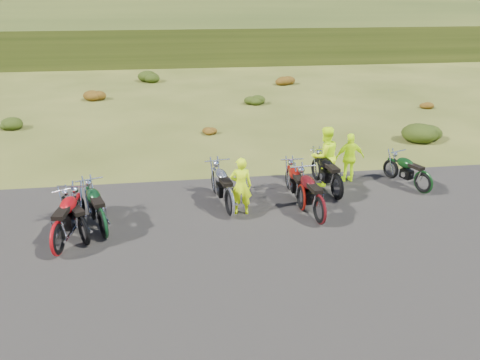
{
  "coord_description": "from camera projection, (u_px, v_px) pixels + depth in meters",
  "views": [
    {
      "loc": [
        -1.75,
        -10.18,
        5.78
      ],
      "look_at": [
        -0.1,
        1.5,
        0.96
      ],
      "focal_mm": 35.0,
      "sensor_mm": 36.0,
      "label": 1
    }
  ],
  "objects": [
    {
      "name": "hill_slope",
      "position": [
        186.0,
        40.0,
        57.57
      ],
      "size": [
        300.0,
        45.97,
        9.37
      ],
      "primitive_type": null,
      "rotation": [
        0.14,
        0.0,
        0.0
      ],
      "color": "#2E3D14",
      "rests_on": "ground"
    },
    {
      "name": "motorcycle_2",
      "position": [
        105.0,
        239.0,
        11.68
      ],
      "size": [
        1.47,
        2.35,
        1.17
      ],
      "primitive_type": null,
      "rotation": [
        0.0,
        0.0,
        1.93
      ],
      "color": "black",
      "rests_on": "ground"
    },
    {
      "name": "motorcycle_7",
      "position": [
        421.0,
        194.0,
        14.24
      ],
      "size": [
        1.32,
        2.1,
        1.04
      ],
      "primitive_type": null,
      "rotation": [
        0.0,
        0.0,
        1.93
      ],
      "color": "black",
      "rests_on": "ground"
    },
    {
      "name": "motorcycle_6",
      "position": [
        301.0,
        210.0,
        13.17
      ],
      "size": [
        0.72,
        2.14,
        1.12
      ],
      "primitive_type": null,
      "rotation": [
        0.0,
        0.0,
        1.57
      ],
      "color": "maroon",
      "rests_on": "ground"
    },
    {
      "name": "shrub_5",
      "position": [
        254.0,
        99.0,
        25.24
      ],
      "size": [
        1.03,
        1.03,
        0.61
      ],
      "primitive_type": "ellipsoid",
      "color": "black",
      "rests_on": "ground"
    },
    {
      "name": "shrub_6",
      "position": [
        284.0,
        79.0,
        30.44
      ],
      "size": [
        1.3,
        1.3,
        0.77
      ],
      "primitive_type": "ellipsoid",
      "color": "#6E2E0D",
      "rests_on": "ground"
    },
    {
      "name": "shrub_3",
      "position": [
        150.0,
        75.0,
        31.21
      ],
      "size": [
        1.56,
        1.56,
        0.92
      ],
      "primitive_type": "ellipsoid",
      "color": "black",
      "rests_on": "ground"
    },
    {
      "name": "gravel_pad",
      "position": [
        268.0,
        283.0,
        9.91
      ],
      "size": [
        20.0,
        12.0,
        0.04
      ],
      "primitive_type": "cube",
      "color": "black",
      "rests_on": "ground"
    },
    {
      "name": "motorcycle_1",
      "position": [
        60.0,
        255.0,
        10.95
      ],
      "size": [
        1.08,
        2.41,
        1.22
      ],
      "primitive_type": null,
      "rotation": [
        0.0,
        0.0,
        1.44
      ],
      "color": "#9E0B0F",
      "rests_on": "ground"
    },
    {
      "name": "person_right_b",
      "position": [
        350.0,
        158.0,
        14.86
      ],
      "size": [
        0.93,
        0.39,
        1.58
      ],
      "primitive_type": "imported",
      "rotation": [
        0.0,
        0.0,
        3.13
      ],
      "color": "#D4FF0D",
      "rests_on": "ground"
    },
    {
      "name": "motorcycle_4",
      "position": [
        319.0,
        224.0,
        12.39
      ],
      "size": [
        1.0,
        2.34,
        1.19
      ],
      "primitive_type": null,
      "rotation": [
        0.0,
        0.0,
        1.68
      ],
      "color": "#480C0F",
      "rests_on": "ground"
    },
    {
      "name": "shrub_2",
      "position": [
        94.0,
        94.0,
        26.01
      ],
      "size": [
        1.3,
        1.3,
        0.77
      ],
      "primitive_type": "ellipsoid",
      "color": "#6E2E0D",
      "rests_on": "ground"
    },
    {
      "name": "ground",
      "position": [
        252.0,
        237.0,
        11.74
      ],
      "size": [
        300.0,
        300.0,
        0.0
      ],
      "primitive_type": "plane",
      "color": "#3B4517",
      "rests_on": "ground"
    },
    {
      "name": "person_middle",
      "position": [
        241.0,
        187.0,
        12.65
      ],
      "size": [
        0.63,
        0.45,
        1.62
      ],
      "primitive_type": "imported",
      "rotation": [
        0.0,
        0.0,
        3.03
      ],
      "color": "#D4FF0D",
      "rests_on": "ground"
    },
    {
      "name": "motorcycle_5",
      "position": [
        336.0,
        200.0,
        13.82
      ],
      "size": [
        0.99,
        2.34,
        1.19
      ],
      "primitive_type": null,
      "rotation": [
        0.0,
        0.0,
        1.68
      ],
      "color": "black",
      "rests_on": "ground"
    },
    {
      "name": "shrub_7",
      "position": [
        424.0,
        129.0,
        19.15
      ],
      "size": [
        1.56,
        1.56,
        0.92
      ],
      "primitive_type": "ellipsoid",
      "color": "black",
      "rests_on": "ground"
    },
    {
      "name": "shrub_1",
      "position": [
        9.0,
        122.0,
        20.81
      ],
      "size": [
        1.03,
        1.03,
        0.61
      ],
      "primitive_type": "ellipsoid",
      "color": "black",
      "rests_on": "ground"
    },
    {
      "name": "shrub_8",
      "position": [
        424.0,
        104.0,
        24.47
      ],
      "size": [
        0.77,
        0.77,
        0.45
      ],
      "primitive_type": "ellipsoid",
      "color": "#6E2E0D",
      "rests_on": "ground"
    },
    {
      "name": "hill_plateau",
      "position": [
        178.0,
        15.0,
        112.57
      ],
      "size": [
        300.0,
        90.0,
        9.17
      ],
      "primitive_type": "cube",
      "color": "#2E3D14",
      "rests_on": "ground"
    },
    {
      "name": "motorcycle_0",
      "position": [
        86.0,
        245.0,
        11.38
      ],
      "size": [
        1.58,
        2.16,
        1.09
      ],
      "primitive_type": null,
      "rotation": [
        0.0,
        0.0,
        2.05
      ],
      "color": "black",
      "rests_on": "ground"
    },
    {
      "name": "person_right_a",
      "position": [
        325.0,
        157.0,
        14.51
      ],
      "size": [
        1.06,
        0.91,
        1.89
      ],
      "primitive_type": "imported",
      "rotation": [
        0.0,
        0.0,
        3.38
      ],
      "color": "#D4FF0D",
      "rests_on": "ground"
    },
    {
      "name": "motorcycle_3",
      "position": [
        230.0,
        217.0,
        12.8
      ],
      "size": [
        1.13,
        2.41,
        1.21
      ],
      "primitive_type": null,
      "rotation": [
        0.0,
        0.0,
        1.73
      ],
      "color": "#ACABB0",
      "rests_on": "ground"
    },
    {
      "name": "shrub_4",
      "position": [
        208.0,
        129.0,
        20.04
      ],
      "size": [
        0.77,
        0.77,
        0.45
      ],
      "primitive_type": "ellipsoid",
      "color": "#6E2E0D",
      "rests_on": "ground"
    }
  ]
}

